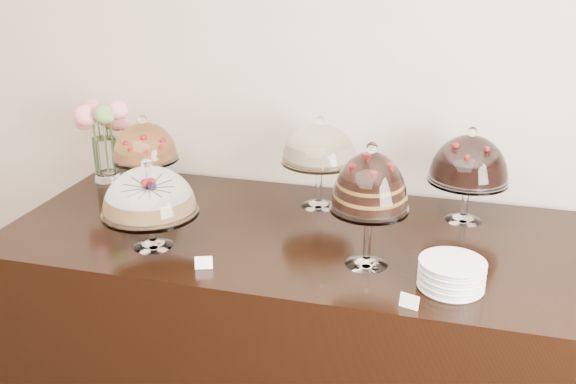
% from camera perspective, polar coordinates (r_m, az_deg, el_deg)
% --- Properties ---
extents(wall_back, '(5.00, 0.04, 3.00)m').
position_cam_1_polar(wall_back, '(2.91, -3.08, 12.53)').
color(wall_back, beige).
rests_on(wall_back, ground).
extents(display_counter, '(2.20, 1.00, 0.90)m').
position_cam_1_polar(display_counter, '(2.71, 0.28, -12.14)').
color(display_counter, black).
rests_on(display_counter, ground).
extents(cake_stand_sugar_sponge, '(0.35, 0.35, 0.34)m').
position_cam_1_polar(cake_stand_sugar_sponge, '(2.34, -12.24, -0.26)').
color(cake_stand_sugar_sponge, white).
rests_on(cake_stand_sugar_sponge, display_counter).
extents(cake_stand_choco_layer, '(0.27, 0.27, 0.44)m').
position_cam_1_polar(cake_stand_choco_layer, '(2.14, 7.30, 0.47)').
color(cake_stand_choco_layer, white).
rests_on(cake_stand_choco_layer, display_counter).
extents(cake_stand_cheesecake, '(0.32, 0.32, 0.39)m').
position_cam_1_polar(cake_stand_cheesecake, '(2.64, 2.81, 4.00)').
color(cake_stand_cheesecake, white).
rests_on(cake_stand_cheesecake, display_counter).
extents(cake_stand_dark_choco, '(0.32, 0.32, 0.39)m').
position_cam_1_polar(cake_stand_dark_choco, '(2.59, 15.81, 2.52)').
color(cake_stand_dark_choco, white).
rests_on(cake_stand_dark_choco, display_counter).
extents(cake_stand_fruit_tart, '(0.29, 0.29, 0.34)m').
position_cam_1_polar(cake_stand_fruit_tart, '(2.91, -12.62, 4.13)').
color(cake_stand_fruit_tart, white).
rests_on(cake_stand_fruit_tart, display_counter).
extents(flower_vase, '(0.25, 0.25, 0.39)m').
position_cam_1_polar(flower_vase, '(3.06, -16.08, 5.43)').
color(flower_vase, white).
rests_on(flower_vase, display_counter).
extents(plate_stack, '(0.21, 0.21, 0.09)m').
position_cam_1_polar(plate_stack, '(2.14, 14.33, -7.11)').
color(plate_stack, white).
rests_on(plate_stack, display_counter).
extents(price_card_left, '(0.06, 0.03, 0.04)m').
position_cam_1_polar(price_card_left, '(2.22, -7.50, -6.25)').
color(price_card_left, white).
rests_on(price_card_left, display_counter).
extents(price_card_right, '(0.06, 0.03, 0.04)m').
position_cam_1_polar(price_card_right, '(2.02, 10.72, -9.53)').
color(price_card_right, white).
rests_on(price_card_right, display_counter).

